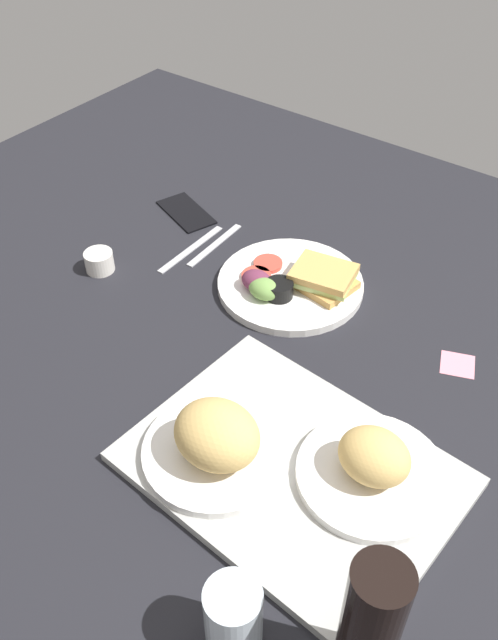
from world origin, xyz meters
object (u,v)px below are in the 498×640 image
object	(u,v)px
fork	(215,244)
sticky_note	(458,364)
serving_tray	(292,469)
bread_plate_far	(216,441)
drinking_glass	(233,619)
soda_bottle	(369,629)
knife	(191,249)
bread_plate_near	(373,466)
espresso_cup	(99,261)
cell_phone	(186,211)
plate_with_salad	(292,283)

from	to	relation	value
fork	sticky_note	size ratio (longest dim) A/B	3.04
serving_tray	bread_plate_far	bearing A→B (deg)	29.26
bread_plate_far	drinking_glass	bearing A→B (deg)	133.19
serving_tray	soda_bottle	world-z (taller)	soda_bottle
drinking_glass	knife	xyz separation A→B (cm)	(54.64, -56.32, -5.33)
bread_plate_near	bread_plate_far	distance (cm)	21.99
serving_tray	sticky_note	distance (cm)	36.08
espresso_cup	soda_bottle	bearing A→B (deg)	155.84
bread_plate_near	serving_tray	bearing A→B (deg)	26.65
espresso_cup	fork	world-z (taller)	espresso_cup
sticky_note	bread_plate_near	bearing A→B (deg)	89.50
serving_tray	cell_phone	xyz separation A→B (cm)	(56.30, -42.15, -0.40)
drinking_glass	soda_bottle	size ratio (longest dim) A/B	0.49
fork	cell_phone	world-z (taller)	cell_phone
plate_with_salad	espresso_cup	size ratio (longest dim) A/B	4.92
bread_plate_near	drinking_glass	xyz separation A→B (cm)	(2.09, 28.72, 1.20)
plate_with_salad	serving_tray	bearing A→B (deg)	124.10
bread_plate_far	sticky_note	distance (cm)	44.83
serving_tray	sticky_note	world-z (taller)	serving_tray
serving_tray	bread_plate_near	distance (cm)	11.68
soda_bottle	fork	size ratio (longest dim) A/B	1.33
bread_plate_near	espresso_cup	bearing A→B (deg)	-10.18
fork	cell_phone	size ratio (longest dim) A/B	1.18
knife	sticky_note	world-z (taller)	knife
bread_plate_far	knife	world-z (taller)	bread_plate_far
cell_phone	drinking_glass	bearing A→B (deg)	153.98
soda_bottle	cell_phone	distance (cm)	98.95
serving_tray	drinking_glass	world-z (taller)	drinking_glass
serving_tray	espresso_cup	bearing A→B (deg)	-16.64
soda_bottle	espresso_cup	world-z (taller)	soda_bottle
serving_tray	soda_bottle	size ratio (longest dim) A/B	1.99
plate_with_salad	espresso_cup	distance (cm)	37.74
sticky_note	plate_with_salad	bearing A→B (deg)	0.76
plate_with_salad	fork	distance (cm)	20.86
espresso_cup	bread_plate_near	bearing A→B (deg)	169.82
espresso_cup	cell_phone	distance (cm)	25.25
knife	drinking_glass	bearing A→B (deg)	43.41
bread_plate_far	espresso_cup	xyz separation A→B (cm)	(47.26, -22.25, -3.59)
sticky_note	drinking_glass	bearing A→B (deg)	87.69
knife	cell_phone	bearing A→B (deg)	-135.90
sticky_note	fork	bearing A→B (deg)	-2.10
bread_plate_far	espresso_cup	bearing A→B (deg)	-25.22
cell_phone	sticky_note	size ratio (longest dim) A/B	2.57
serving_tray	cell_phone	bearing A→B (deg)	-36.82
plate_with_salad	cell_phone	xyz separation A→B (cm)	(33.17, -7.98, -1.35)
plate_with_salad	drinking_glass	bearing A→B (deg)	118.14
espresso_cup	fork	bearing A→B (deg)	-123.35
bread_plate_near	sticky_note	xyz separation A→B (cm)	(-0.26, -29.62, -4.32)
soda_bottle	bread_plate_far	bearing A→B (deg)	-22.52
drinking_glass	soda_bottle	xyz separation A→B (cm)	(-13.58, -5.63, 5.73)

